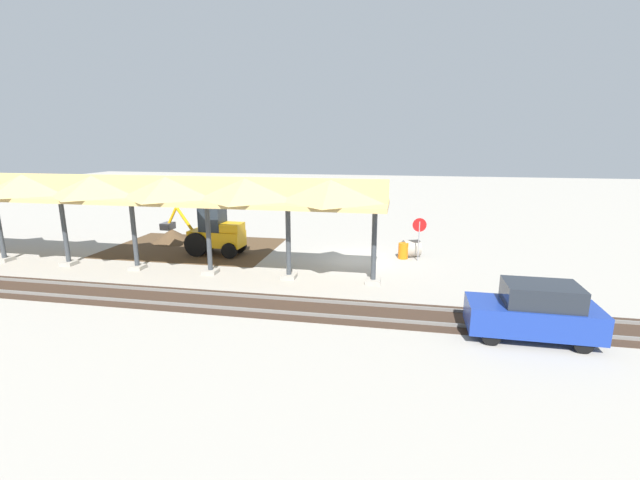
# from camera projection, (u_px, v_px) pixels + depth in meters

# --- Properties ---
(ground_plane) EXTENTS (120.00, 120.00, 0.00)m
(ground_plane) POSITION_uv_depth(u_px,v_px,m) (358.00, 260.00, 24.16)
(ground_plane) COLOR #9E998E
(dirt_work_zone) EXTENTS (10.25, 7.00, 0.01)m
(dirt_work_zone) POSITION_uv_depth(u_px,v_px,m) (194.00, 248.00, 26.90)
(dirt_work_zone) COLOR #4C3823
(dirt_work_zone) RESTS_ON ground
(platform_canopy) EXTENTS (25.83, 3.20, 4.90)m
(platform_canopy) POSITION_uv_depth(u_px,v_px,m) (130.00, 189.00, 21.51)
(platform_canopy) COLOR #9E998E
(platform_canopy) RESTS_ON ground
(rail_tracks) EXTENTS (60.00, 2.58, 0.15)m
(rail_tracks) POSITION_uv_depth(u_px,v_px,m) (339.00, 310.00, 16.92)
(rail_tracks) COLOR slate
(rail_tracks) RESTS_ON ground
(stop_sign) EXTENTS (0.76, 0.10, 2.44)m
(stop_sign) POSITION_uv_depth(u_px,v_px,m) (419.00, 230.00, 23.53)
(stop_sign) COLOR gray
(stop_sign) RESTS_ON ground
(backhoe) EXTENTS (5.15, 1.84, 2.82)m
(backhoe) POSITION_uv_depth(u_px,v_px,m) (214.00, 233.00, 25.12)
(backhoe) COLOR orange
(backhoe) RESTS_ON ground
(dirt_mound) EXTENTS (5.45, 5.45, 1.76)m
(dirt_mound) POSITION_uv_depth(u_px,v_px,m) (173.00, 242.00, 28.44)
(dirt_mound) COLOR #4C3823
(dirt_mound) RESTS_ON ground
(concrete_pipe) EXTENTS (1.21, 1.25, 0.98)m
(concrete_pipe) POSITION_uv_depth(u_px,v_px,m) (411.00, 248.00, 24.75)
(concrete_pipe) COLOR #9E9384
(concrete_pipe) RESTS_ON ground
(distant_parked_car) EXTENTS (4.22, 1.81, 1.98)m
(distant_parked_car) POSITION_uv_depth(u_px,v_px,m) (534.00, 312.00, 14.36)
(distant_parked_car) COLOR navy
(distant_parked_car) RESTS_ON ground
(traffic_barrel) EXTENTS (0.56, 0.56, 0.90)m
(traffic_barrel) POSITION_uv_depth(u_px,v_px,m) (403.00, 251.00, 24.34)
(traffic_barrel) COLOR orange
(traffic_barrel) RESTS_ON ground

